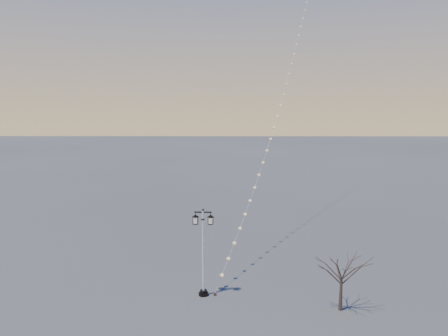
{
  "coord_description": "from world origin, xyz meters",
  "views": [
    {
      "loc": [
        1.82,
        -24.34,
        11.74
      ],
      "look_at": [
        1.54,
        5.53,
        7.47
      ],
      "focal_mm": 34.09,
      "sensor_mm": 36.0,
      "label": 1
    }
  ],
  "objects": [
    {
      "name": "ground",
      "position": [
        0.0,
        0.0,
        0.0
      ],
      "size": [
        300.0,
        300.0,
        0.0
      ],
      "primitive_type": "plane",
      "color": "#464747",
      "rests_on": "ground"
    },
    {
      "name": "bare_tree",
      "position": [
        8.4,
        -0.88,
        2.53
      ],
      "size": [
        2.2,
        2.2,
        3.64
      ],
      "rotation": [
        0.0,
        0.0,
        -0.13
      ],
      "color": "#3B2C25",
      "rests_on": "ground"
    },
    {
      "name": "street_lamp",
      "position": [
        0.29,
        1.02,
        3.09
      ],
      "size": [
        1.42,
        0.62,
        5.58
      ],
      "rotation": [
        0.0,
        0.0,
        -0.03
      ],
      "color": "black",
      "rests_on": "ground"
    },
    {
      "name": "kite_train",
      "position": [
        6.53,
        16.62,
        13.03
      ],
      "size": [
        11.64,
        31.83,
        26.32
      ],
      "rotation": [
        0.0,
        0.0,
        0.25
      ],
      "color": "#38281B",
      "rests_on": "ground"
    }
  ]
}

